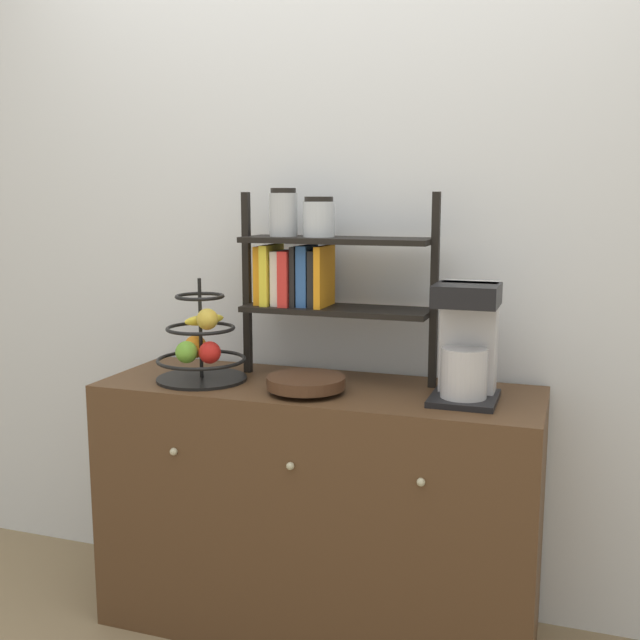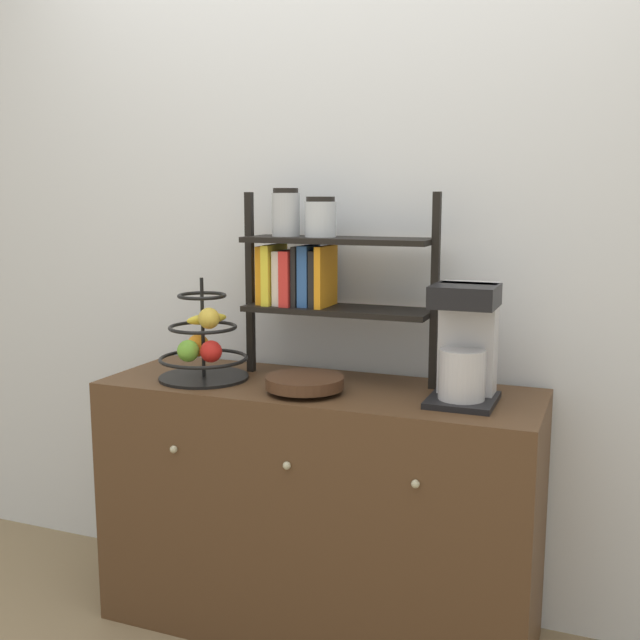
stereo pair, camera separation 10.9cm
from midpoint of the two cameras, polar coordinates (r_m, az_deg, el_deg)
The scene contains 6 objects.
wall_back at distance 2.60m, azimuth 3.34°, elevation 6.44°, with size 7.00×0.05×2.60m, color silver.
sideboard at distance 2.54m, azimuth 1.08°, elevation -14.18°, with size 1.42×0.49×0.83m.
coffee_maker at distance 2.24m, azimuth 12.40°, elevation -1.77°, with size 0.19×0.23×0.35m.
fruit_stand at distance 2.49m, azimuth -7.69°, elevation -2.02°, with size 0.30×0.30×0.34m.
wooden_bowl at distance 2.32m, azimuth 0.18°, elevation -4.83°, with size 0.24×0.24×0.05m.
shelf_hutch at distance 2.46m, azimuth 0.74°, elevation 4.26°, with size 0.67×0.20×0.63m.
Camera 2 is at (0.87, -1.93, 1.43)m, focal length 42.00 mm.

